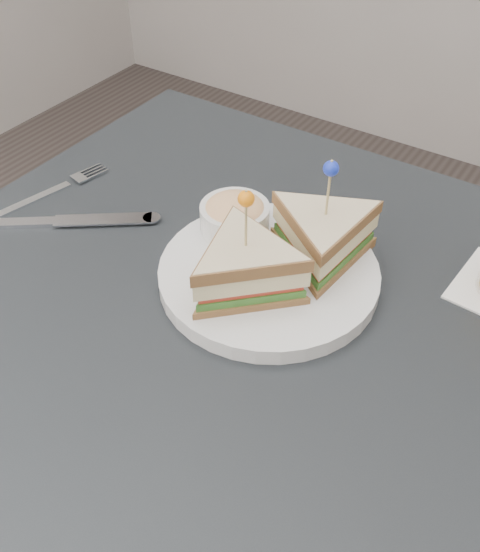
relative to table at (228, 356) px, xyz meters
name	(u,v)px	position (x,y,z in m)	size (l,w,h in m)	color
table	(228,356)	(0.00, 0.00, 0.00)	(0.80, 0.80, 0.75)	black
plate_meal	(276,253)	(0.02, 0.07, 0.12)	(0.31, 0.31, 0.15)	silver
cutlery_fork	(58,188)	(-0.33, 0.07, 0.08)	(0.06, 0.17, 0.00)	silver
cutlery_knife	(62,221)	(-0.27, 0.01, 0.08)	(0.20, 0.15, 0.01)	silver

